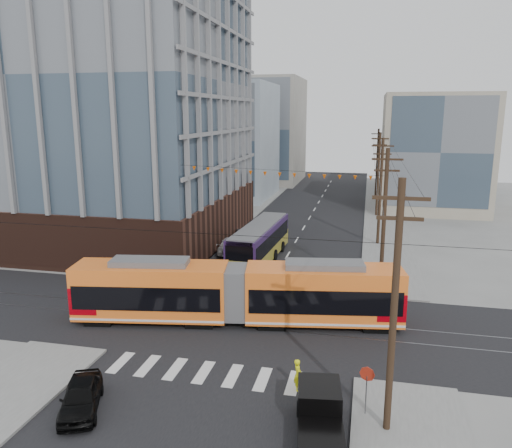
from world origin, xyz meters
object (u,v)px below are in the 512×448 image
Objects in this scene: streetcar at (237,293)px; pickup_truck at (320,424)px; black_sedan at (81,396)px; city_bus at (260,242)px.

pickup_truck is (6.51, -11.04, -1.15)m from streetcar.
streetcar is 4.05× the size of pickup_truck.
pickup_truck is at bearing -22.22° from black_sedan.
black_sedan is (-2.93, -25.08, -1.06)m from city_bus.
pickup_truck is 1.26× the size of black_sedan.
city_bus is at bearing 60.53° from black_sedan.
black_sedan is (-10.96, -0.11, -0.18)m from pickup_truck.
streetcar reaches higher than city_bus.
pickup_truck is at bearing -69.19° from city_bus.
streetcar is 1.69× the size of city_bus.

